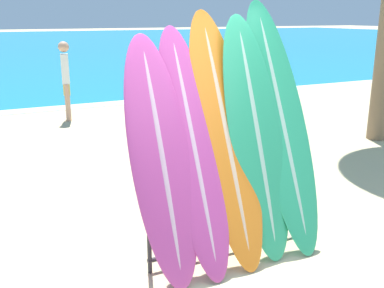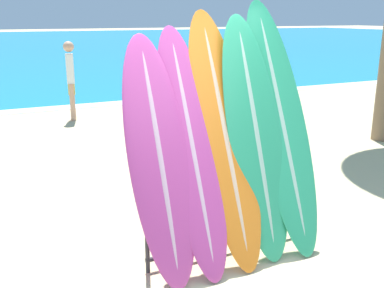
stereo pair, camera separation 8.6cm
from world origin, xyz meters
The scene contains 10 objects.
ocean_water centered at (0.00, 38.07, 0.00)m, with size 120.00×60.00×0.01m.
surfboard_rack centered at (0.36, 0.72, 0.48)m, with size 1.67×0.04×0.89m.
surfboard_slot_0 centered at (-0.31, 0.76, 1.06)m, with size 0.56×0.97×2.12m.
surfboard_slot_1 centered at (0.02, 0.79, 1.09)m, with size 0.51×1.08×2.18m.
surfboard_slot_2 centered at (0.37, 0.83, 1.16)m, with size 0.56×1.12×2.33m.
surfboard_slot_3 centered at (0.69, 0.79, 1.14)m, with size 0.59×0.94×2.29m.
surfboard_slot_4 centered at (1.03, 0.85, 1.21)m, with size 0.59×1.16×2.43m.
person_near_water centered at (0.12, 7.35, 0.94)m, with size 0.23×0.29×1.73m.
person_mid_beach centered at (2.30, 4.92, 0.87)m, with size 0.27×0.26×1.60m.
person_far_left centered at (1.73, 3.49, 0.88)m, with size 0.28×0.25×1.61m.
Camera 2 is at (-1.62, -2.74, 2.26)m, focal length 42.00 mm.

